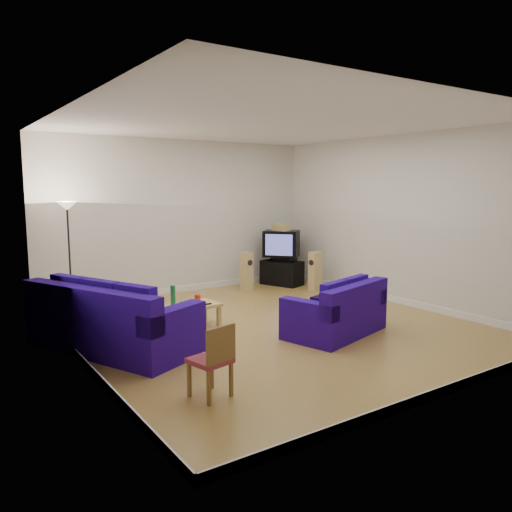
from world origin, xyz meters
TOP-DOWN VIEW (x-y plane):
  - room at (0.00, 0.00)m, footprint 6.01×6.51m
  - sofa_three_seat at (-2.51, 0.27)m, footprint 1.95×2.64m
  - sofa_loveseat at (0.61, -0.93)m, footprint 1.80×1.30m
  - coffee_table at (-1.16, 0.63)m, footprint 1.08×0.61m
  - bottle at (-1.37, 0.69)m, footprint 0.10×0.10m
  - tissue_box at (-1.16, 0.59)m, footprint 0.22×0.14m
  - red_canister at (-0.94, 0.68)m, footprint 0.12×0.12m
  - remote at (-0.87, 0.49)m, footprint 0.15×0.05m
  - tv_stand at (2.22, 2.65)m, footprint 0.78×1.02m
  - av_receiver at (2.28, 2.62)m, footprint 0.50×0.55m
  - television at (2.21, 2.66)m, footprint 0.92×0.94m
  - centre_speaker at (2.19, 2.65)m, footprint 0.23×0.46m
  - speaker_left at (1.24, 2.61)m, footprint 0.21×0.27m
  - speaker_right at (2.45, 1.75)m, footprint 0.28×0.22m
  - floor_lamp at (-2.45, 2.56)m, footprint 0.34×0.34m
  - dining_chair at (-2.09, -1.91)m, footprint 0.46×0.46m

SIDE VIEW (x-z plane):
  - tv_stand at x=2.22m, z-range 0.00..0.55m
  - sofa_loveseat at x=0.61m, z-range -0.10..0.71m
  - coffee_table at x=-1.16m, z-range 0.14..0.51m
  - sofa_three_seat at x=-2.51m, z-range -0.12..0.82m
  - remote at x=-0.87m, z-range 0.38..0.40m
  - speaker_left at x=1.24m, z-range 0.00..0.83m
  - tissue_box at x=-1.16m, z-range 0.38..0.46m
  - speaker_right at x=2.45m, z-range 0.00..0.84m
  - red_canister at x=-0.94m, z-range 0.38..0.52m
  - dining_chair at x=-2.09m, z-range 0.05..0.86m
  - bottle at x=-1.37m, z-range 0.38..0.71m
  - av_receiver at x=2.28m, z-range 0.55..0.65m
  - television at x=2.21m, z-range 0.65..1.24m
  - centre_speaker at x=2.19m, z-range 1.24..1.40m
  - room at x=0.00m, z-range -0.06..3.15m
  - floor_lamp at x=-2.45m, z-range 0.65..2.63m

